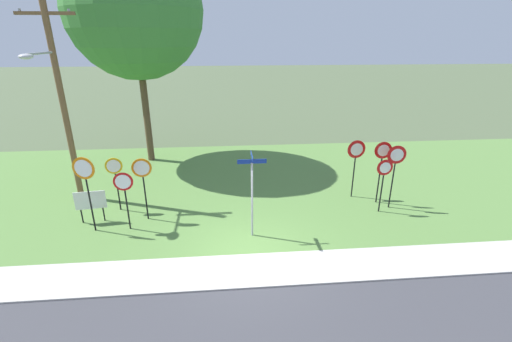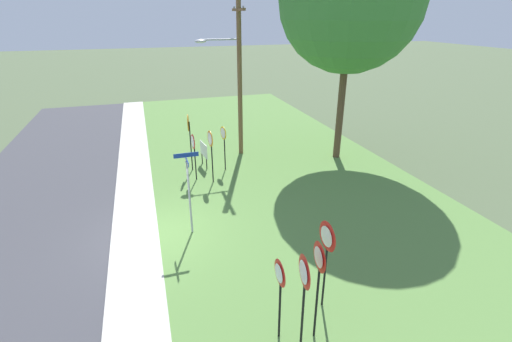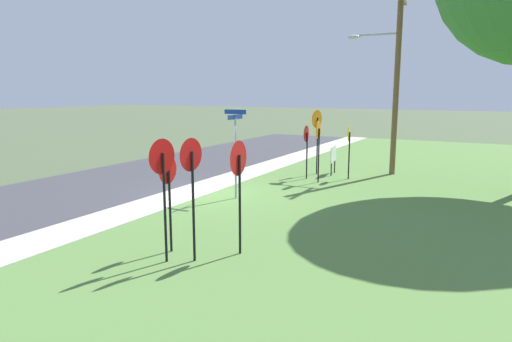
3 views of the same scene
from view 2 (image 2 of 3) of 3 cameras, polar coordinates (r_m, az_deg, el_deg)
name	(u,v)px [view 2 (image 2 of 3)]	position (r m, az deg, el deg)	size (l,w,h in m)	color
ground_plane	(159,235)	(13.46, -15.05, -9.72)	(160.00, 160.00, 0.00)	#4C5B3D
road_asphalt	(4,260)	(14.30, -34.93, -11.47)	(44.00, 6.40, 0.01)	#3D3D42
sidewalk_strip	(135,238)	(13.47, -18.50, -10.01)	(44.00, 1.60, 0.06)	#BCB7AD
grass_median	(313,209)	(14.71, 8.96, -5.99)	(44.00, 12.00, 0.04)	#567F3D
stop_sign_near_left	(224,139)	(17.61, -5.11, 5.03)	(0.64, 0.15, 2.23)	black
stop_sign_near_right	(211,145)	(16.22, -7.14, 4.01)	(0.71, 0.12, 2.47)	black
stop_sign_far_left	(194,148)	(16.66, -9.80, 3.65)	(0.67, 0.11, 2.21)	black
stop_sign_far_center	(189,130)	(17.67, -10.52, 6.39)	(0.78, 0.17, 2.81)	black
yield_sign_near_left	(326,245)	(9.27, 11.01, -11.36)	(0.78, 0.11, 2.56)	black
yield_sign_near_right	(303,283)	(7.97, 7.47, -17.12)	(0.74, 0.12, 2.65)	black
yield_sign_far_left	(318,269)	(8.38, 9.78, -14.99)	(0.70, 0.12, 2.66)	black
yield_sign_far_right	(279,282)	(8.50, 3.70, -17.12)	(0.64, 0.10, 2.21)	black
street_name_post	(189,187)	(12.45, -10.55, -2.46)	(0.96, 0.82, 3.01)	#9EA0A8
utility_pole	(237,70)	(19.16, -3.08, 15.57)	(2.10, 2.33, 8.35)	brown
notice_board	(204,151)	(18.40, -8.24, 3.17)	(1.09, 0.17, 1.25)	black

